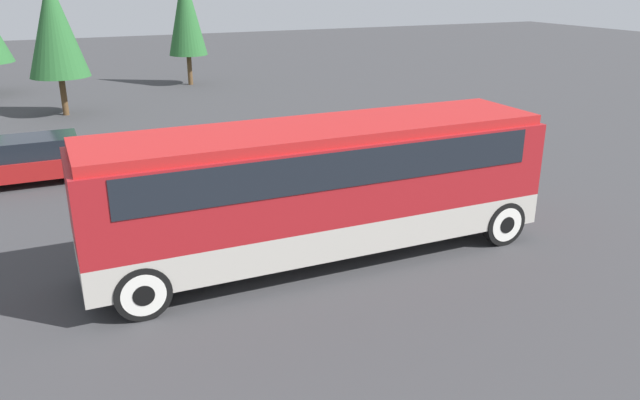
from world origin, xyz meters
name	(u,v)px	position (x,y,z in m)	size (l,w,h in m)	color
ground_plane	(320,257)	(0.00, 0.00, 0.00)	(120.00, 120.00, 0.00)	#38383A
tour_bus	(324,179)	(0.10, 0.00, 1.93)	(10.67, 2.63, 3.19)	#B7B2A8
parked_car_near	(340,135)	(4.42, 8.04, 0.70)	(4.71, 1.92, 1.38)	#BCBCC1
parked_car_mid	(43,159)	(-5.76, 8.98, 0.73)	(4.76, 1.84, 1.47)	maroon
parked_car_far	(380,157)	(4.27, 4.72, 0.72)	(4.07, 1.97, 1.45)	black
tree_center	(186,12)	(2.91, 25.74, 4.23)	(2.26, 2.26, 6.71)	brown
tree_right	(54,27)	(-4.55, 19.49, 4.07)	(2.71, 2.71, 6.35)	brown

